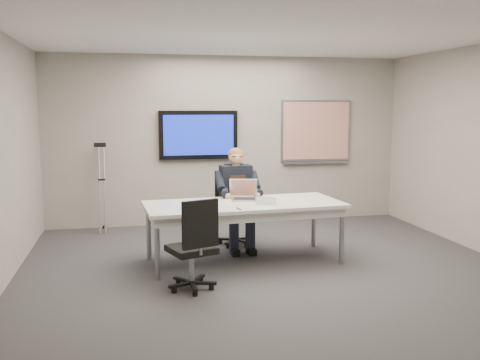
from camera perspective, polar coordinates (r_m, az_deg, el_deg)
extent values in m
cube|color=#323234|center=(6.38, 3.73, -10.13)|extent=(6.00, 6.00, 0.02)
cube|color=white|center=(6.13, 3.97, 15.63)|extent=(6.00, 6.00, 0.02)
cube|color=gray|center=(9.01, -1.32, 4.25)|extent=(6.00, 0.02, 2.80)
cube|color=gray|center=(3.33, 17.91, -2.41)|extent=(6.00, 0.02, 2.80)
cube|color=white|center=(6.75, 0.42, -2.62)|extent=(2.54, 1.21, 0.04)
cube|color=silver|center=(6.77, 0.42, -3.30)|extent=(2.43, 1.10, 0.10)
cylinder|color=gray|center=(6.19, -8.81, -7.30)|extent=(0.06, 0.06, 0.72)
cylinder|color=gray|center=(6.86, 10.80, -5.85)|extent=(0.06, 0.06, 0.72)
cylinder|color=gray|center=(7.02, -9.71, -5.49)|extent=(0.06, 0.06, 0.72)
cylinder|color=gray|center=(7.62, 7.86, -4.40)|extent=(0.06, 0.06, 0.72)
cube|color=black|center=(8.88, -4.45, 4.82)|extent=(1.30, 0.08, 0.80)
cube|color=navy|center=(8.84, -4.41, 4.80)|extent=(1.16, 0.01, 0.66)
cube|color=gray|center=(9.39, 8.08, 5.23)|extent=(1.25, 0.04, 1.05)
cube|color=silver|center=(9.37, 8.13, 5.23)|extent=(1.18, 0.01, 0.98)
cube|color=gray|center=(9.40, 8.09, 1.87)|extent=(1.18, 0.05, 0.04)
cylinder|color=gray|center=(7.66, -0.50, -4.87)|extent=(0.06, 0.06, 0.36)
cube|color=black|center=(7.62, -0.50, -3.54)|extent=(0.57, 0.57, 0.07)
cube|color=black|center=(7.76, -1.23, -0.86)|extent=(0.42, 0.16, 0.52)
cylinder|color=gray|center=(5.86, -5.18, -9.02)|extent=(0.06, 0.06, 0.35)
cube|color=black|center=(5.81, -5.20, -7.38)|extent=(0.57, 0.57, 0.07)
cube|color=black|center=(5.55, -4.25, -4.70)|extent=(0.40, 0.18, 0.50)
cube|color=black|center=(7.53, -0.46, -0.67)|extent=(0.45, 0.28, 0.60)
cube|color=#372116|center=(7.40, -0.26, -0.58)|extent=(0.23, 0.04, 0.29)
sphere|color=tan|center=(7.45, -0.41, 2.49)|extent=(0.22, 0.22, 0.22)
ellipsoid|color=brown|center=(7.46, -0.44, 2.74)|extent=(0.23, 0.23, 0.19)
cube|color=#A9A9AB|center=(6.94, 0.65, -2.07)|extent=(0.42, 0.34, 0.02)
cube|color=black|center=(6.93, 0.67, -2.00)|extent=(0.34, 0.25, 0.00)
cube|color=#A9A9AB|center=(7.08, 0.36, -0.82)|extent=(0.38, 0.18, 0.24)
cube|color=#B42613|center=(7.07, 0.38, -0.80)|extent=(0.33, 0.15, 0.20)
cylinder|color=black|center=(6.34, -0.14, -3.07)|extent=(0.04, 0.14, 0.01)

